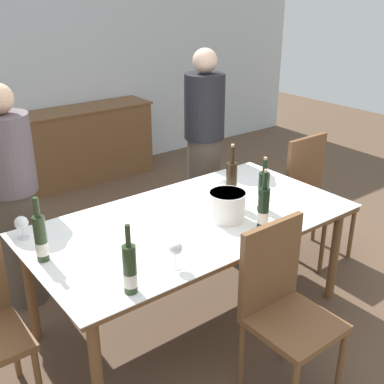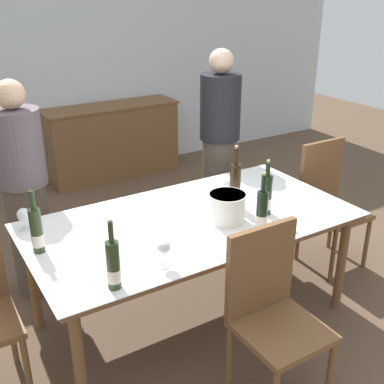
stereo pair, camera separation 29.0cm
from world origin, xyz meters
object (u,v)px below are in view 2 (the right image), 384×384
at_px(wine_bottle_4, 266,195).
at_px(wine_glass_0, 24,215).
at_px(wine_bottle_0, 113,266).
at_px(person_guest_left, 219,149).
at_px(wine_bottle_3, 37,231).
at_px(wine_bottle_1, 262,212).
at_px(ice_bucket, 227,207).
at_px(wine_glass_2, 227,185).
at_px(chair_right_end, 328,197).
at_px(dining_table, 192,227).
at_px(person_host, 25,193).
at_px(wine_glass_1, 164,248).
at_px(chair_near_front, 271,306).
at_px(wine_bottle_2, 235,186).
at_px(sideboard_cabinet, 113,141).

distance_m(wine_bottle_4, wine_glass_0, 1.46).
relative_size(wine_bottle_0, person_guest_left, 0.22).
bearing_deg(wine_bottle_3, wine_bottle_1, -20.80).
xyz_separation_m(ice_bucket, wine_glass_2, (0.19, 0.27, 0.01)).
bearing_deg(chair_right_end, wine_bottle_4, -162.71).
height_order(dining_table, person_host, person_host).
relative_size(wine_bottle_4, wine_glass_0, 2.60).
relative_size(ice_bucket, wine_bottle_3, 0.65).
bearing_deg(wine_bottle_4, wine_glass_2, 104.60).
distance_m(wine_bottle_4, wine_glass_1, 0.87).
xyz_separation_m(wine_bottle_3, chair_right_end, (2.22, -0.00, -0.32)).
xyz_separation_m(wine_glass_2, person_host, (-1.15, 0.75, -0.08)).
bearing_deg(chair_near_front, wine_bottle_2, 67.63).
xyz_separation_m(wine_glass_1, wine_glass_2, (0.76, 0.52, -0.00)).
bearing_deg(dining_table, chair_right_end, 4.08).
relative_size(wine_glass_1, chair_near_front, 0.15).
relative_size(wine_glass_2, person_guest_left, 0.09).
bearing_deg(sideboard_cabinet, person_host, -127.18).
height_order(person_host, person_guest_left, person_guest_left).
relative_size(ice_bucket, wine_bottle_0, 0.66).
height_order(wine_bottle_1, wine_bottle_3, wine_bottle_1).
xyz_separation_m(dining_table, wine_bottle_3, (-0.91, 0.10, 0.19)).
bearing_deg(wine_glass_0, chair_near_front, -50.90).
distance_m(wine_bottle_3, person_guest_left, 1.88).
xyz_separation_m(dining_table, wine_bottle_2, (0.33, 0.01, 0.20)).
bearing_deg(wine_bottle_1, person_guest_left, 66.05).
bearing_deg(dining_table, sideboard_cabinet, 77.51).
height_order(wine_bottle_1, wine_glass_1, wine_bottle_1).
bearing_deg(wine_bottle_3, dining_table, -5.99).
distance_m(ice_bucket, wine_glass_2, 0.33).
bearing_deg(wine_bottle_0, person_host, 94.33).
height_order(chair_near_front, person_guest_left, person_guest_left).
bearing_deg(wine_bottle_2, sideboard_cabinet, 84.24).
relative_size(sideboard_cabinet, chair_near_front, 1.57).
height_order(sideboard_cabinet, dining_table, sideboard_cabinet).
bearing_deg(chair_right_end, person_guest_left, 122.90).
relative_size(wine_bottle_0, wine_bottle_2, 0.85).
bearing_deg(wine_glass_1, person_guest_left, 46.16).
relative_size(wine_bottle_4, chair_right_end, 0.37).
height_order(dining_table, wine_bottle_2, wine_bottle_2).
distance_m(wine_bottle_1, wine_bottle_2, 0.37).
relative_size(sideboard_cabinet, wine_bottle_1, 4.12).
distance_m(chair_near_front, person_host, 1.84).
bearing_deg(ice_bucket, wine_bottle_1, -66.48).
bearing_deg(dining_table, wine_glass_1, -136.26).
distance_m(dining_table, wine_bottle_3, 0.94).
bearing_deg(wine_bottle_0, wine_glass_1, 8.39).
xyz_separation_m(wine_bottle_0, wine_glass_2, (1.05, 0.56, -0.02)).
relative_size(ice_bucket, wine_bottle_1, 0.63).
relative_size(wine_bottle_2, wine_glass_1, 2.77).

